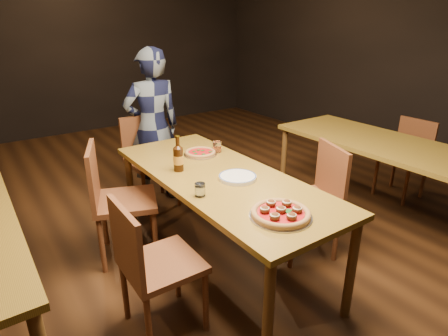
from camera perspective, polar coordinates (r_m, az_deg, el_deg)
ground at (r=3.07m, az=-0.55°, el=-14.08°), size 9.00×9.00×0.00m
room_shell at (r=2.50m, az=-0.71°, el=23.06°), size 9.00×9.00×9.00m
table_main at (r=2.73m, az=-0.60°, el=-2.45°), size 0.80×2.00×0.75m
table_right at (r=3.79m, az=23.00°, el=2.73°), size 0.80×2.00×0.75m
chair_main_nw at (r=2.31m, az=-9.43°, el=-14.06°), size 0.43×0.43×0.92m
chair_main_sw at (r=3.02m, az=-14.76°, el=-4.71°), size 0.59×0.59×0.99m
chair_main_e at (r=3.04m, az=12.37°, el=-4.69°), size 0.57×0.57×0.94m
chair_end at (r=3.83m, az=-10.95°, el=1.04°), size 0.45×0.45×0.95m
chair_nbr_right at (r=4.39m, az=25.62°, el=1.35°), size 0.41×0.41×0.87m
pizza_meatball at (r=2.16m, az=8.65°, el=-6.79°), size 0.36×0.36×0.07m
pizza_margherita at (r=3.12m, az=-3.63°, el=2.34°), size 0.27×0.27×0.04m
plate_stack at (r=2.64m, az=2.08°, el=-1.41°), size 0.27×0.27×0.03m
beer_bottle at (r=2.77m, az=-6.97°, el=1.42°), size 0.07×0.07×0.26m
water_glass at (r=2.38m, az=-3.68°, el=-3.32°), size 0.07×0.07×0.09m
amber_glass at (r=3.17m, az=-1.08°, el=3.25°), size 0.07×0.07×0.09m
diner at (r=3.86m, az=-10.78°, el=6.06°), size 0.61×0.43×1.57m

